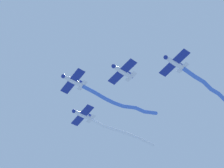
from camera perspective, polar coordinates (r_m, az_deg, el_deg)
name	(u,v)px	position (r m, az deg, el deg)	size (l,w,h in m)	color
airplane_lead	(73,81)	(74.86, -6.33, 0.48)	(7.66, 5.80, 1.89)	silver
smoke_trail_lead	(120,103)	(78.18, 1.25, -3.03)	(2.76, 18.61, 1.58)	#4C75DB
airplane_left_wing	(122,72)	(72.81, 1.68, 2.01)	(7.66, 5.84, 1.89)	silver
airplane_right_wing	(83,115)	(82.15, -4.77, -5.02)	(7.66, 5.80, 1.89)	silver
smoke_trail_right_wing	(123,133)	(85.86, 1.80, -7.83)	(2.40, 17.40, 1.80)	white
airplane_slot	(174,63)	(72.07, 10.01, 3.40)	(7.66, 5.82, 1.89)	silver
smoke_trail_slot	(214,92)	(80.95, 16.18, -1.18)	(8.65, 21.08, 4.12)	#4C75DB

